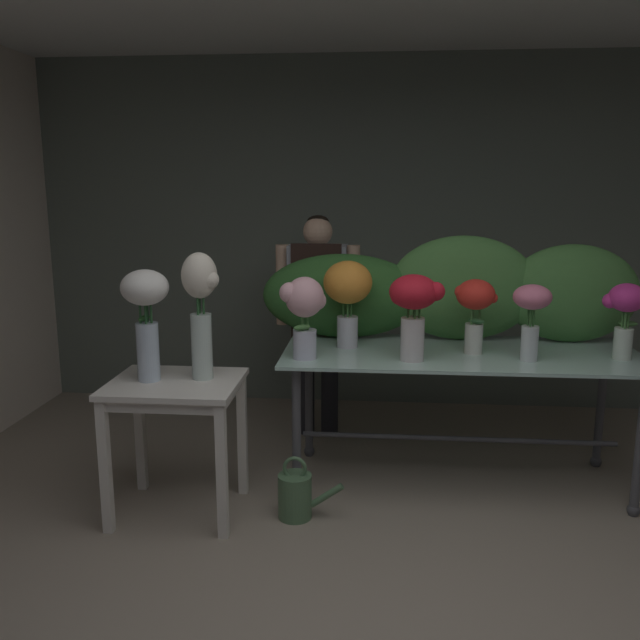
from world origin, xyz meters
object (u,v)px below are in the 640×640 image
object	(u,v)px
vase_rosy_tulips	(531,311)
vase_cream_lisianthus_tall	(201,306)
vase_white_roses_tall	(146,310)
vase_blush_dahlias	(304,309)
florist	(318,303)
vase_crimson_roses	(414,306)
vase_scarlet_anemones	(475,305)
watering_can	(296,495)
side_table_white	(176,400)
vase_sunset_peonies	(348,291)
vase_magenta_ranunculus	(625,311)
display_table_glass	(460,372)

from	to	relation	value
vase_rosy_tulips	vase_cream_lisianthus_tall	xyz separation A→B (m)	(-1.74, -0.27, 0.05)
vase_white_roses_tall	vase_cream_lisianthus_tall	size ratio (longest dim) A/B	0.87
vase_cream_lisianthus_tall	vase_blush_dahlias	bearing A→B (deg)	21.22
florist	vase_crimson_roses	distance (m)	1.14
vase_scarlet_anemones	watering_can	xyz separation A→B (m)	(-0.96, -0.47, -0.96)
vase_scarlet_anemones	vase_cream_lisianthus_tall	distance (m)	1.51
florist	watering_can	size ratio (longest dim) A/B	4.38
side_table_white	vase_white_roses_tall	xyz separation A→B (m)	(-0.14, 0.00, 0.48)
vase_sunset_peonies	vase_magenta_ranunculus	distance (m)	1.52
vase_magenta_ranunculus	vase_white_roses_tall	size ratio (longest dim) A/B	0.72
side_table_white	vase_magenta_ranunculus	bearing A→B (deg)	9.58
vase_blush_dahlias	vase_sunset_peonies	bearing A→B (deg)	51.88
vase_scarlet_anemones	vase_magenta_ranunculus	size ratio (longest dim) A/B	1.01
vase_crimson_roses	vase_cream_lisianthus_tall	world-z (taller)	vase_cream_lisianthus_tall
vase_crimson_roses	side_table_white	bearing A→B (deg)	-167.80
vase_sunset_peonies	vase_magenta_ranunculus	xyz separation A→B (m)	(1.51, -0.14, -0.07)
florist	vase_scarlet_anemones	size ratio (longest dim) A/B	3.64
vase_white_roses_tall	watering_can	distance (m)	1.26
vase_scarlet_anemones	vase_crimson_roses	size ratio (longest dim) A/B	0.90
vase_sunset_peonies	vase_white_roses_tall	bearing A→B (deg)	-151.99
florist	vase_white_roses_tall	bearing A→B (deg)	-122.37
side_table_white	watering_can	distance (m)	0.81
display_table_glass	vase_sunset_peonies	bearing A→B (deg)	175.92
vase_crimson_roses	vase_rosy_tulips	bearing A→B (deg)	4.76
vase_magenta_ranunculus	vase_blush_dahlias	bearing A→B (deg)	-175.18
florist	vase_crimson_roses	world-z (taller)	florist
vase_blush_dahlias	vase_rosy_tulips	world-z (taller)	vase_blush_dahlias
vase_scarlet_anemones	watering_can	size ratio (longest dim) A/B	1.20
watering_can	vase_magenta_ranunculus	bearing A→B (deg)	13.41
vase_sunset_peonies	display_table_glass	bearing A→B (deg)	-4.08
side_table_white	vase_magenta_ranunculus	distance (m)	2.46
florist	vase_crimson_roses	xyz separation A→B (m)	(0.61, -0.95, 0.16)
vase_rosy_tulips	florist	bearing A→B (deg)	143.93
vase_crimson_roses	vase_sunset_peonies	bearing A→B (deg)	143.82
side_table_white	vase_sunset_peonies	distance (m)	1.15
florist	vase_scarlet_anemones	xyz separation A→B (m)	(0.96, -0.77, 0.14)
vase_crimson_roses	vase_rosy_tulips	world-z (taller)	vase_crimson_roses
vase_white_roses_tall	watering_can	size ratio (longest dim) A/B	1.66
florist	vase_scarlet_anemones	bearing A→B (deg)	-38.92
vase_sunset_peonies	vase_cream_lisianthus_tall	bearing A→B (deg)	-146.81
side_table_white	vase_sunset_peonies	xyz separation A→B (m)	(0.88, 0.54, 0.51)
vase_crimson_roses	florist	bearing A→B (deg)	122.46
vase_scarlet_anemones	vase_magenta_ranunculus	distance (m)	0.80
florist	vase_crimson_roses	size ratio (longest dim) A/B	3.28
vase_scarlet_anemones	vase_white_roses_tall	size ratio (longest dim) A/B	0.72
side_table_white	watering_can	size ratio (longest dim) A/B	2.09
vase_rosy_tulips	vase_magenta_ranunculus	distance (m)	0.52
florist	vase_white_roses_tall	size ratio (longest dim) A/B	2.63
vase_white_roses_tall	vase_cream_lisianthus_tall	bearing A→B (deg)	11.56
vase_scarlet_anemones	vase_white_roses_tall	world-z (taller)	vase_white_roses_tall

